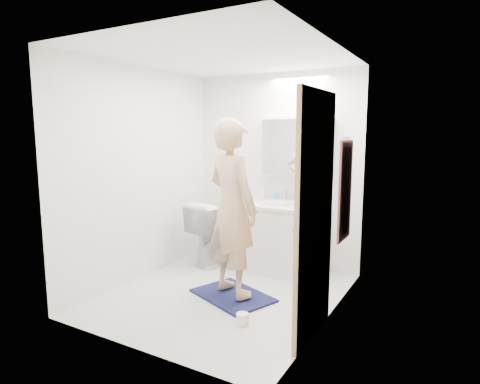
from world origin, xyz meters
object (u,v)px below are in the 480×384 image
Objects in this scene: vanity_cabinet at (278,239)px; soap_bottle_b at (275,195)px; medicine_cabinet at (296,147)px; toilet at (218,232)px; soap_bottle_a at (262,192)px; toothbrush_cup at (298,200)px; toilet_paper_roll at (243,319)px; person at (232,208)px.

vanity_cabinet is 5.88× the size of soap_bottle_b.
soap_bottle_b is (-0.25, -0.03, -0.60)m from medicine_cabinet.
toilet is 0.77m from soap_bottle_a.
soap_bottle_b is at bearing 176.27° from toothbrush_cup.
toilet_paper_roll is (0.31, -1.45, -0.34)m from vanity_cabinet.
soap_bottle_b is 1.39× the size of toilet_paper_roll.
person is 8.70× the size of soap_bottle_a.
medicine_cabinet is at bearing 8.15° from soap_bottle_a.
toilet is at bearing -171.79° from vanity_cabinet.
soap_bottle_b is (-0.13, 0.18, 0.51)m from vanity_cabinet.
medicine_cabinet reaches higher than person.
soap_bottle_b is (0.67, 0.30, 0.49)m from toilet.
person is at bearing -78.49° from soap_bottle_a.
soap_bottle_b is at bearing 125.68° from vanity_cabinet.
medicine_cabinet is 8.00× the size of toilet_paper_roll.
toilet is 0.88m from soap_bottle_b.
vanity_cabinet is 1.11× the size of toilet.
toilet is at bearing -152.11° from soap_bottle_a.
person reaches higher than soap_bottle_b.
toilet is at bearing 129.77° from toilet_paper_roll.
toilet reaches higher than toilet_paper_roll.
person is (-0.19, -1.19, -0.57)m from medicine_cabinet.
toothbrush_cup is (0.97, 0.28, 0.46)m from toilet.
soap_bottle_b is 0.31m from toothbrush_cup.
vanity_cabinet is 4.44× the size of soap_bottle_a.
soap_bottle_a is (-0.30, 0.15, 0.53)m from vanity_cabinet.
medicine_cabinet is 4.34× the size of soap_bottle_a.
vanity_cabinet is 0.51× the size of person.
person is 16.04× the size of toilet_paper_roll.
toothbrush_cup is at bearing 42.01° from vanity_cabinet.
toilet is 1.11m from toothbrush_cup.
person is 1.15m from soap_bottle_a.
person is (-0.07, -0.98, 0.54)m from vanity_cabinet.
medicine_cabinet is 8.70× the size of toothbrush_cup.
soap_bottle_a reaches higher than vanity_cabinet.
toothbrush_cup is (0.31, -0.02, -0.03)m from soap_bottle_b.
vanity_cabinet is 0.81m from toilet.
soap_bottle_a is at bearing -171.85° from medicine_cabinet.
medicine_cabinet reaches higher than soap_bottle_a.
medicine_cabinet is 0.65m from soap_bottle_b.
soap_bottle_a reaches higher than toilet_paper_roll.
toilet is at bearing -160.53° from medicine_cabinet.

